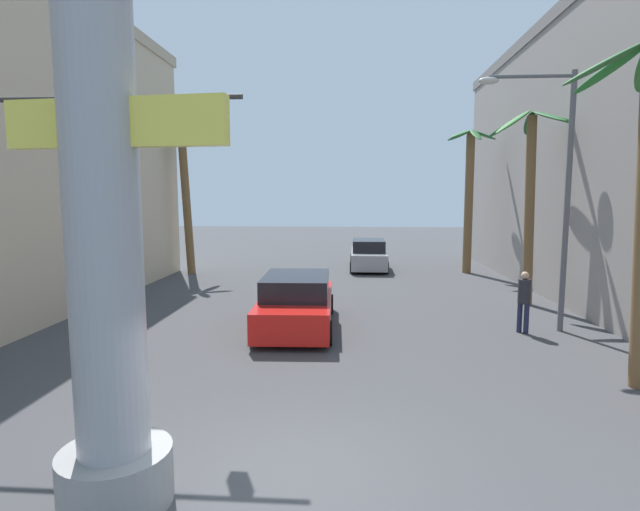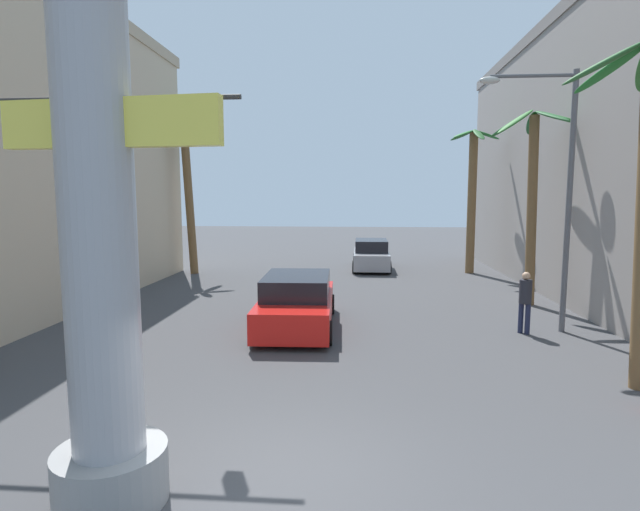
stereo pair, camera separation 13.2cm
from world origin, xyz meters
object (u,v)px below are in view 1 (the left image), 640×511
object	(u,v)px
street_lamp	(554,176)
car_lead	(296,303)
car_far	(368,255)
palm_tree_far_right	(469,191)
pedestrian_mid_right	(524,297)
palm_tree_far_left	(186,185)
traffic_light_mast	(55,181)
palm_tree_mid_right	(530,182)
neon_sign_pole	(102,180)

from	to	relation	value
street_lamp	car_lead	size ratio (longest dim) A/B	1.44
car_far	palm_tree_far_right	world-z (taller)	palm_tree_far_right
pedestrian_mid_right	car_lead	bearing A→B (deg)	178.47
car_far	palm_tree_far_left	xyz separation A→B (m)	(-8.98, -2.34, 3.66)
traffic_light_mast	car_lead	distance (m)	7.20
palm_tree_far_left	pedestrian_mid_right	bearing A→B (deg)	-37.41
traffic_light_mast	pedestrian_mid_right	world-z (taller)	traffic_light_mast
palm_tree_mid_right	palm_tree_far_left	bearing A→B (deg)	157.27
street_lamp	car_far	bearing A→B (deg)	111.66
pedestrian_mid_right	palm_tree_far_left	bearing A→B (deg)	142.59
palm_tree_far_right	pedestrian_mid_right	size ratio (longest dim) A/B	4.07
palm_tree_far_left	palm_tree_mid_right	xyz separation A→B (m)	(14.35, -6.01, -0.06)
palm_tree_mid_right	traffic_light_mast	bearing A→B (deg)	-144.85
neon_sign_pole	palm_tree_far_right	bearing A→B (deg)	66.42
neon_sign_pole	car_lead	distance (m)	9.29
car_lead	palm_tree_far_left	xyz separation A→B (m)	(-6.55, 9.77, 3.66)
car_far	street_lamp	bearing A→B (deg)	-68.34
palm_tree_far_left	pedestrian_mid_right	world-z (taller)	palm_tree_far_left
street_lamp	palm_tree_far_right	xyz separation A→B (m)	(0.15, 11.02, -0.27)
street_lamp	palm_tree_far_left	world-z (taller)	palm_tree_far_left
street_lamp	palm_tree_far_right	world-z (taller)	street_lamp
palm_tree_far_right	palm_tree_mid_right	xyz separation A→B (m)	(0.45, -7.38, 0.21)
palm_tree_far_left	traffic_light_mast	bearing A→B (deg)	-80.94
street_lamp	palm_tree_far_right	size ratio (longest dim) A/B	1.02
traffic_light_mast	pedestrian_mid_right	xyz separation A→B (m)	(10.69, 4.54, -3.13)
palm_tree_far_left	car_far	bearing A→B (deg)	14.62
car_lead	palm_tree_far_right	distance (m)	13.77
traffic_light_mast	car_far	size ratio (longest dim) A/B	1.26
car_far	palm_tree_far_left	world-z (taller)	palm_tree_far_left
palm_tree_far_left	palm_tree_mid_right	size ratio (longest dim) A/B	1.07
car_far	palm_tree_mid_right	bearing A→B (deg)	-57.29
traffic_light_mast	neon_sign_pole	bearing A→B (deg)	-52.60
car_far	palm_tree_far_right	size ratio (longest dim) A/B	0.65
palm_tree_far_right	palm_tree_mid_right	world-z (taller)	palm_tree_far_right
neon_sign_pole	traffic_light_mast	distance (m)	4.89
traffic_light_mast	car_lead	world-z (taller)	traffic_light_mast
traffic_light_mast	pedestrian_mid_right	size ratio (longest dim) A/B	3.32
traffic_light_mast	car_far	distance (m)	18.42
palm_tree_far_left	neon_sign_pole	bearing A→B (deg)	-73.96
palm_tree_far_right	pedestrian_mid_right	distance (m)	11.77
car_far	pedestrian_mid_right	size ratio (longest dim) A/B	2.64
car_far	palm_tree_mid_right	xyz separation A→B (m)	(5.36, -8.35, 3.60)
car_lead	car_far	distance (m)	12.36
car_lead	palm_tree_far_left	distance (m)	12.32
neon_sign_pole	car_far	xyz separation A→B (m)	(3.70, 20.71, -3.29)
street_lamp	traffic_light_mast	xyz separation A→B (m)	(-11.43, -4.84, -0.24)
palm_tree_far_right	pedestrian_mid_right	bearing A→B (deg)	-94.52
car_far	palm_tree_far_left	size ratio (longest dim) A/B	0.63
palm_tree_far_right	car_far	bearing A→B (deg)	168.87
car_far	pedestrian_mid_right	distance (m)	12.93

